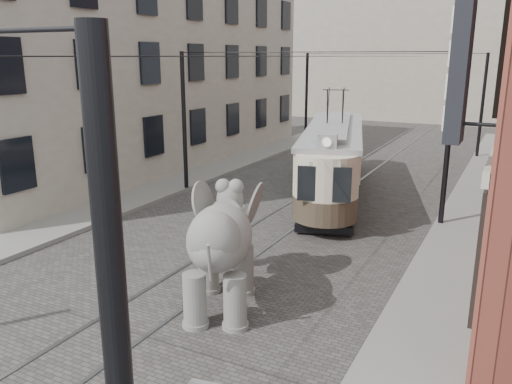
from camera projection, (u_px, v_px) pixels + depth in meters
The scene contains 9 objects.
ground at pixel (226, 258), 15.19m from camera, with size 120.00×120.00×0.00m, color #474442.
tram_rails at pixel (226, 258), 15.18m from camera, with size 1.54×80.00×0.02m, color slate, non-canonical shape.
sidewalk_right at pixel (437, 299), 12.50m from camera, with size 2.00×60.00×0.15m, color slate.
sidewalk_left at pixel (67, 224), 18.06m from camera, with size 2.00×60.00×0.15m, color slate.
stucco_building at pixel (143, 72), 27.38m from camera, with size 7.00×24.00×10.00m, color gray.
distant_block at pixel (444, 43), 47.70m from camera, with size 28.00×10.00×14.00m, color gray.
catenary at pixel (290, 135), 18.79m from camera, with size 11.00×30.20×6.00m, color black, non-canonical shape.
tram at pixel (334, 143), 21.77m from camera, with size 2.34×11.32×4.49m, color beige, non-canonical shape.
elephant at pixel (220, 253), 11.84m from camera, with size 2.50×4.53×2.77m, color slate, non-canonical shape.
Camera 1 is at (7.33, -12.16, 5.80)m, focal length 35.95 mm.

